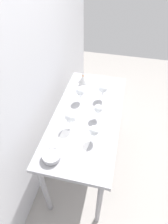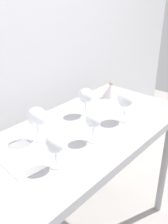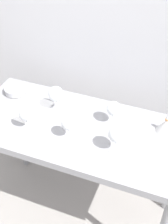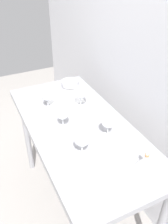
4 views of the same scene
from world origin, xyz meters
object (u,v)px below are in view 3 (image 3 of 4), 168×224
object	(u,v)px
tasting_bowl	(15,90)
wine_glass_far_right	(113,109)
wine_glass_near_center	(68,124)
tasting_sheet_lower	(32,110)
wine_glass_near_left	(26,114)
decanter_funnel	(166,126)
wine_glass_near_right	(117,135)
wine_glass_far_left	(56,94)
tasting_sheet_upper	(145,150)

from	to	relation	value
tasting_bowl	wine_glass_far_right	bearing A→B (deg)	-4.35
wine_glass_near_center	tasting_sheet_lower	distance (m)	0.39
wine_glass_near_center	tasting_bowl	xyz separation A→B (m)	(-0.53, 0.28, -0.08)
wine_glass_near_left	decanter_funnel	size ratio (longest dim) A/B	1.17
wine_glass_far_right	tasting_bowl	bearing A→B (deg)	175.65
wine_glass_near_left	wine_glass_near_center	distance (m)	0.27
wine_glass_near_right	decanter_funnel	distance (m)	0.37
wine_glass_near_center	tasting_sheet_lower	xyz separation A→B (m)	(-0.34, 0.15, -0.11)
decanter_funnel	wine_glass_near_left	bearing A→B (deg)	-160.84
wine_glass_far_left	wine_glass_near_left	bearing A→B (deg)	-112.44
wine_glass_far_left	decanter_funnel	world-z (taller)	wine_glass_far_left
wine_glass_far_right	wine_glass_far_left	xyz separation A→B (m)	(-0.39, -0.01, 0.01)
wine_glass_near_center	tasting_sheet_lower	world-z (taller)	wine_glass_near_center
wine_glass_far_right	wine_glass_near_right	xyz separation A→B (m)	(0.09, -0.22, 0.01)
wine_glass_near_center	tasting_sheet_upper	world-z (taller)	wine_glass_near_center
wine_glass_near_center	decanter_funnel	xyz separation A→B (m)	(0.53, 0.27, -0.06)
tasting_sheet_lower	wine_glass_far_right	bearing A→B (deg)	13.70
wine_glass_near_left	tasting_sheet_lower	bearing A→B (deg)	110.91
decanter_funnel	wine_glass_far_right	bearing A→B (deg)	-171.99
wine_glass_near_center	decanter_funnel	distance (m)	0.60
wine_glass_near_right	tasting_sheet_upper	world-z (taller)	wine_glass_near_right
tasting_sheet_upper	wine_glass_far_left	bearing A→B (deg)	167.45
wine_glass_near_left	wine_glass_far_right	bearing A→B (deg)	25.98
wine_glass_near_left	decanter_funnel	world-z (taller)	wine_glass_near_left
wine_glass_near_left	wine_glass_near_center	xyz separation A→B (m)	(0.27, 0.01, -0.00)
tasting_sheet_upper	tasting_sheet_lower	xyz separation A→B (m)	(-0.79, 0.09, 0.00)
wine_glass_near_left	wine_glass_far_left	size ratio (longest dim) A/B	0.88
wine_glass_far_right	wine_glass_near_center	distance (m)	0.30
wine_glass_near_center	wine_glass_far_left	size ratio (longest dim) A/B	0.86
tasting_sheet_upper	wine_glass_near_center	bearing A→B (deg)	-171.21
tasting_sheet_lower	decanter_funnel	size ratio (longest dim) A/B	2.01
wine_glass_near_right	decanter_funnel	xyz separation A→B (m)	(0.24, 0.27, -0.08)
wine_glass_far_left	decanter_funnel	size ratio (longest dim) A/B	1.33
tasting_bowl	wine_glass_far_left	bearing A→B (deg)	-10.14
wine_glass_near_center	tasting_sheet_lower	size ratio (longest dim) A/B	0.57
wine_glass_near_center	wine_glass_near_right	distance (m)	0.29
wine_glass_near_center	tasting_sheet_upper	size ratio (longest dim) A/B	0.67
wine_glass_far_left	tasting_sheet_lower	distance (m)	0.21
wine_glass_far_left	tasting_sheet_upper	distance (m)	0.67
wine_glass_near_left	wine_glass_near_right	world-z (taller)	wine_glass_near_right
tasting_sheet_lower	tasting_bowl	size ratio (longest dim) A/B	1.82
tasting_sheet_lower	wine_glass_near_center	bearing A→B (deg)	-18.02
wine_glass_near_center	wine_glass_far_left	world-z (taller)	wine_glass_far_left
tasting_sheet_upper	decanter_funnel	xyz separation A→B (m)	(0.08, 0.21, 0.04)
tasting_sheet_lower	tasting_bowl	distance (m)	0.24
wine_glass_near_right	tasting_sheet_lower	distance (m)	0.66
decanter_funnel	wine_glass_far_left	bearing A→B (deg)	-175.76
tasting_sheet_upper	tasting_bowl	world-z (taller)	tasting_bowl
wine_glass_far_left	tasting_bowl	world-z (taller)	wine_glass_far_left
wine_glass_far_right	wine_glass_near_right	distance (m)	0.24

